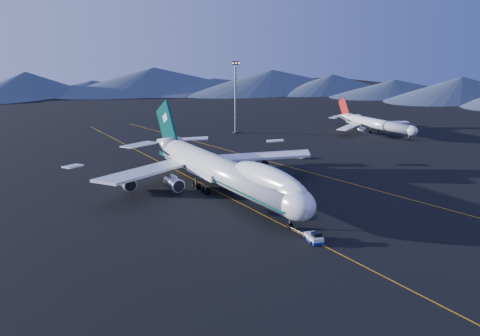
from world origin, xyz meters
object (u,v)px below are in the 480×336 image
pushback_tug (314,238)px  floodlight_mast (235,97)px  boeing_747 (223,171)px  second_jet (375,124)px  service_van (299,156)px

pushback_tug → floodlight_mast: floodlight_mast is taller
boeing_747 → pushback_tug: bearing=-90.4°
pushback_tug → second_jet: bearing=53.4°
second_jet → boeing_747: bearing=-161.0°
service_van → floodlight_mast: (4.89, 46.25, 13.07)m
boeing_747 → service_van: size_ratio=16.52×
second_jet → service_van: 54.09m
service_van → floodlight_mast: bearing=60.9°
boeing_747 → floodlight_mast: (43.50, 67.24, 7.86)m
second_jet → floodlight_mast: size_ratio=1.53×
floodlight_mast → pushback_tug: bearing=-113.3°
second_jet → service_van: bearing=-164.7°
service_van → floodlight_mast: floodlight_mast is taller
service_van → floodlight_mast: size_ratio=0.16×
second_jet → pushback_tug: bearing=-145.4°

